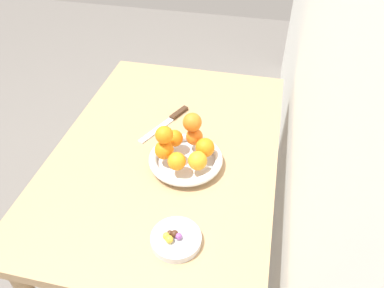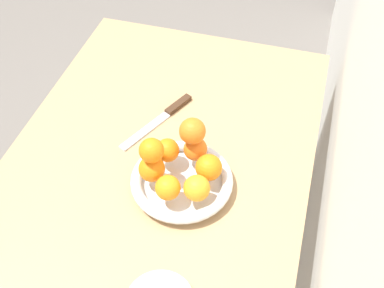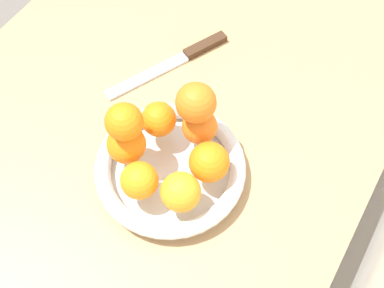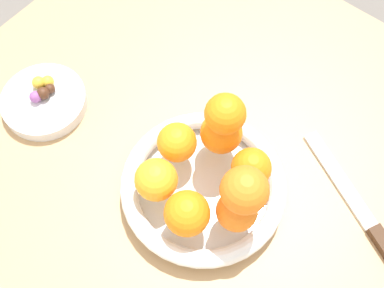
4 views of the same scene
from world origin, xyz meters
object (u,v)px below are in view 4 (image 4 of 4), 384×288
orange_6 (225,114)px  candy_ball_5 (35,97)px  dining_table (264,198)px  candy_ball_0 (40,85)px  candy_dish (44,101)px  orange_5 (177,142)px  fruit_bowl (203,187)px  orange_1 (187,213)px  candy_ball_3 (48,81)px  orange_4 (221,133)px  orange_7 (245,191)px  candy_ball_2 (43,94)px  orange_2 (234,209)px  orange_0 (156,180)px  candy_ball_4 (43,93)px  knife (366,218)px  orange_3 (251,168)px  candy_ball_6 (39,83)px

orange_6 → candy_ball_5: size_ratio=2.96×
dining_table → candy_ball_0: size_ratio=77.28×
candy_dish → candy_ball_0: size_ratio=9.65×
orange_5 → fruit_bowl: bearing=167.3°
dining_table → orange_1: orange_1 is taller
orange_1 → candy_ball_3: 0.33m
orange_4 → orange_7: bearing=140.8°
candy_ball_2 → orange_2: bearing=-175.8°
orange_6 → orange_0: bearing=75.7°
orange_7 → candy_ball_4: bearing=5.2°
orange_5 → candy_ball_3: size_ratio=2.92×
dining_table → orange_5: 0.21m
orange_7 → candy_ball_0: (0.38, 0.03, -0.10)m
orange_5 → knife: bearing=-159.1°
orange_0 → orange_6: (-0.03, -0.11, 0.06)m
candy_ball_4 → fruit_bowl: bearing=-172.3°
fruit_bowl → candy_ball_5: size_ratio=12.66×
orange_5 → candy_ball_4: (0.23, 0.05, -0.04)m
candy_dish → orange_2: size_ratio=2.40×
dining_table → candy_ball_2: (0.36, 0.12, 0.12)m
fruit_bowl → knife: (-0.21, -0.12, -0.02)m
orange_5 → orange_7: orange_7 is taller
fruit_bowl → candy_ball_3: size_ratio=12.26×
orange_0 → candy_ball_2: (0.25, -0.01, -0.04)m
orange_7 → candy_ball_4: orange_7 is taller
fruit_bowl → orange_3: orange_3 is taller
orange_2 → orange_6: orange_6 is taller
fruit_bowl → orange_4: 0.08m
candy_ball_0 → orange_3: bearing=-167.3°
candy_ball_4 → orange_3: bearing=-165.4°
dining_table → candy_dish: 0.40m
dining_table → orange_5: (0.13, 0.07, 0.16)m
candy_ball_3 → knife: (-0.52, -0.14, -0.03)m
orange_3 → orange_4: 0.07m
candy_dish → knife: candy_dish is taller
fruit_bowl → orange_6: 0.13m
candy_ball_0 → knife: bearing=-164.1°
orange_0 → candy_ball_0: size_ratio=4.25×
orange_2 → orange_7: orange_7 is taller
orange_3 → knife: orange_3 is taller
dining_table → candy_ball_6: (0.38, 0.11, 0.12)m
orange_1 → candy_ball_4: 0.32m
orange_6 → candy_ball_6: size_ratio=2.63×
candy_dish → orange_7: size_ratio=2.21×
orange_3 → orange_4: (0.07, -0.02, 0.00)m
candy_ball_0 → candy_ball_3: bearing=-116.1°
orange_0 → candy_ball_5: size_ratio=3.15×
candy_ball_0 → candy_ball_2: (-0.02, 0.01, -0.00)m
candy_ball_3 → candy_ball_5: size_ratio=1.03×
dining_table → orange_3: 0.16m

